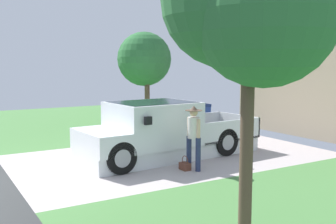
{
  "coord_description": "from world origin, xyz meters",
  "views": [
    {
      "loc": [
        9.75,
        -1.48,
        2.66
      ],
      "look_at": [
        0.68,
        3.91,
        1.39
      ],
      "focal_mm": 42.83,
      "sensor_mm": 36.0,
      "label": 1
    }
  ],
  "objects": [
    {
      "name": "handbag",
      "position": [
        1.5,
        3.92,
        0.11
      ],
      "size": [
        0.29,
        0.19,
        0.37
      ],
      "color": "brown",
      "rests_on": "ground"
    },
    {
      "name": "wheeled_trash_bin",
      "position": [
        -3.16,
        7.65,
        0.58
      ],
      "size": [
        0.6,
        0.72,
        1.08
      ],
      "color": "navy",
      "rests_on": "ground"
    },
    {
      "name": "neighbor_tree",
      "position": [
        -5.92,
        6.62,
        2.89
      ],
      "size": [
        2.82,
        2.56,
        4.07
      ],
      "color": "brown",
      "rests_on": "ground"
    },
    {
      "name": "front_yard_tree",
      "position": [
        5.57,
        2.25,
        3.4
      ],
      "size": [
        2.4,
        2.15,
        4.48
      ],
      "color": "brown",
      "rests_on": "ground"
    },
    {
      "name": "pickup_truck",
      "position": [
        0.09,
        3.94,
        0.74
      ],
      "size": [
        2.29,
        5.47,
        1.62
      ],
      "rotation": [
        0.0,
        0.0,
        3.21
      ],
      "color": "white",
      "rests_on": "ground"
    },
    {
      "name": "person_with_hat",
      "position": [
        1.61,
        4.11,
        0.96
      ],
      "size": [
        0.47,
        0.43,
        1.62
      ],
      "rotation": [
        0.0,
        0.0,
        -3.0
      ],
      "color": "navy",
      "rests_on": "ground"
    }
  ]
}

